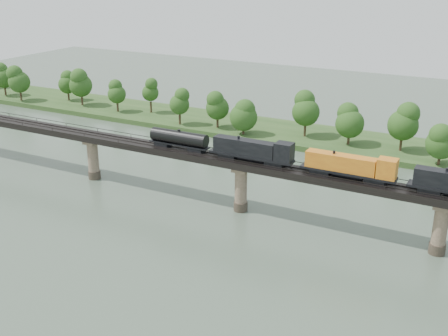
% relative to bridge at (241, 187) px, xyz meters
% --- Properties ---
extents(ground, '(400.00, 400.00, 0.00)m').
position_rel_bridge_xyz_m(ground, '(0.00, -30.00, -5.46)').
color(ground, '#3C4C3D').
rests_on(ground, ground).
extents(far_bank, '(300.00, 24.00, 1.60)m').
position_rel_bridge_xyz_m(far_bank, '(0.00, 55.00, -4.66)').
color(far_bank, '#29461C').
rests_on(far_bank, ground).
extents(bridge, '(236.00, 30.00, 11.50)m').
position_rel_bridge_xyz_m(bridge, '(0.00, 0.00, 0.00)').
color(bridge, '#473A2D').
rests_on(bridge, ground).
extents(bridge_superstructure, '(220.00, 4.90, 0.75)m').
position_rel_bridge_xyz_m(bridge_superstructure, '(0.00, 0.00, 6.33)').
color(bridge_superstructure, black).
rests_on(bridge_superstructure, bridge).
extents(far_treeline, '(289.06, 17.54, 13.60)m').
position_rel_bridge_xyz_m(far_treeline, '(-8.21, 50.52, 3.37)').
color(far_treeline, '#382619').
rests_on(far_treeline, far_bank).
extents(freight_train, '(74.06, 2.89, 5.10)m').
position_rel_bridge_xyz_m(freight_train, '(15.87, -0.00, 8.48)').
color(freight_train, black).
rests_on(freight_train, bridge).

